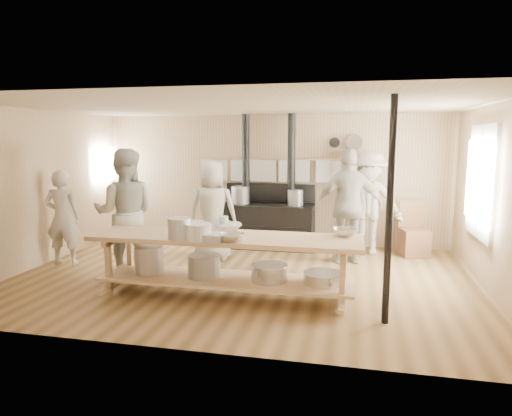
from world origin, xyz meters
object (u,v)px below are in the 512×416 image
(stove, at_px, (267,221))
(cook_far_left, at_px, (63,217))
(cook_left, at_px, (125,213))
(cook_center, at_px, (213,211))
(roasting_pan, at_px, (209,237))
(cook_by_window, at_px, (368,203))
(chair, at_px, (414,240))
(prep_table, at_px, (225,260))
(cook_right, at_px, (349,206))

(stove, distance_m, cook_far_left, 3.73)
(cook_far_left, bearing_deg, cook_left, 153.44)
(stove, distance_m, cook_center, 1.45)
(cook_center, distance_m, roasting_pan, 2.26)
(cook_by_window, bearing_deg, roasting_pan, -121.89)
(cook_center, relative_size, chair, 1.76)
(cook_by_window, distance_m, roasting_pan, 3.77)
(roasting_pan, bearing_deg, chair, 48.26)
(prep_table, bearing_deg, chair, 46.21)
(cook_center, xyz_separation_m, cook_right, (2.33, 0.30, 0.11))
(cook_left, xyz_separation_m, cook_right, (3.36, 1.48, -0.00))
(roasting_pan, bearing_deg, prep_table, 72.50)
(cook_right, bearing_deg, cook_far_left, -0.63)
(prep_table, bearing_deg, cook_by_window, 56.01)
(prep_table, bearing_deg, cook_right, 53.43)
(cook_far_left, xyz_separation_m, cook_left, (1.36, -0.37, 0.18))
(cook_far_left, height_order, chair, cook_far_left)
(cook_left, bearing_deg, cook_far_left, -32.54)
(cook_left, height_order, cook_right, cook_left)
(stove, xyz_separation_m, roasting_pan, (-0.11, -3.35, 0.38))
(cook_right, relative_size, roasting_pan, 4.70)
(cook_right, bearing_deg, stove, -43.17)
(cook_left, height_order, cook_by_window, cook_left)
(cook_center, xyz_separation_m, cook_by_window, (2.67, 1.02, 0.08))
(stove, relative_size, cook_far_left, 1.61)
(stove, xyz_separation_m, cook_left, (-1.78, -2.36, 0.47))
(prep_table, xyz_separation_m, cook_by_window, (1.92, 2.85, 0.44))
(stove, distance_m, prep_table, 3.02)
(cook_right, xyz_separation_m, roasting_pan, (-1.68, -2.46, -0.09))
(roasting_pan, bearing_deg, stove, 88.18)
(cook_right, distance_m, chair, 1.55)
(cook_right, xyz_separation_m, cook_by_window, (0.34, 0.72, -0.03))
(cook_far_left, xyz_separation_m, cook_by_window, (5.06, 1.82, 0.15))
(cook_center, relative_size, cook_right, 0.89)
(cook_far_left, xyz_separation_m, cook_center, (2.39, 0.81, 0.07))
(cook_center, relative_size, roasting_pan, 4.19)
(prep_table, bearing_deg, roasting_pan, -107.50)
(cook_far_left, bearing_deg, stove, -158.94)
(cook_left, xyz_separation_m, roasting_pan, (1.67, -0.98, -0.09))
(cook_right, distance_m, cook_by_window, 0.80)
(cook_far_left, relative_size, cook_center, 0.92)
(roasting_pan, bearing_deg, cook_far_left, 155.95)
(cook_by_window, distance_m, chair, 1.06)
(cook_left, relative_size, cook_by_window, 1.03)
(prep_table, distance_m, cook_center, 2.01)
(prep_table, distance_m, cook_by_window, 3.47)
(stove, relative_size, roasting_pan, 6.20)
(stove, bearing_deg, cook_by_window, -4.99)
(cook_by_window, xyz_separation_m, chair, (0.83, 0.02, -0.66))
(prep_table, height_order, cook_far_left, cook_far_left)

